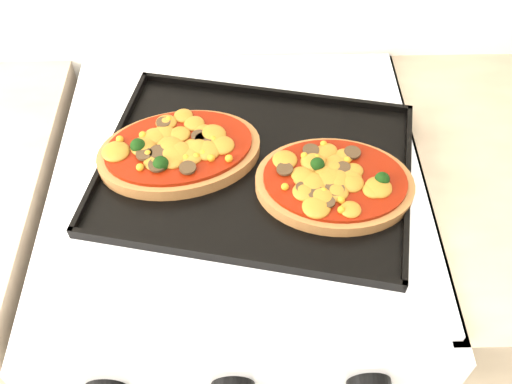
{
  "coord_description": "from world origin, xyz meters",
  "views": [
    {
      "loc": [
        0.04,
        1.1,
        1.6
      ],
      "look_at": [
        0.05,
        1.65,
        0.92
      ],
      "focal_mm": 40.0,
      "sensor_mm": 36.0,
      "label": 1
    }
  ],
  "objects_px": {
    "baking_tray": "(255,167)",
    "pizza_left": "(179,150)",
    "stove": "(243,305)",
    "pizza_right": "(335,182)"
  },
  "relations": [
    {
      "from": "stove",
      "to": "baking_tray",
      "type": "distance_m",
      "value": 0.47
    },
    {
      "from": "baking_tray",
      "to": "pizza_left",
      "type": "xyz_separation_m",
      "value": [
        -0.12,
        0.02,
        0.02
      ]
    },
    {
      "from": "pizza_left",
      "to": "stove",
      "type": "bearing_deg",
      "value": -13.14
    },
    {
      "from": "stove",
      "to": "pizza_right",
      "type": "height_order",
      "value": "pizza_right"
    },
    {
      "from": "stove",
      "to": "pizza_left",
      "type": "distance_m",
      "value": 0.49
    },
    {
      "from": "stove",
      "to": "pizza_left",
      "type": "bearing_deg",
      "value": 166.86
    },
    {
      "from": "baking_tray",
      "to": "pizza_left",
      "type": "distance_m",
      "value": 0.12
    },
    {
      "from": "pizza_left",
      "to": "pizza_right",
      "type": "height_order",
      "value": "pizza_left"
    },
    {
      "from": "pizza_left",
      "to": "pizza_right",
      "type": "xyz_separation_m",
      "value": [
        0.24,
        -0.07,
        -0.0
      ]
    },
    {
      "from": "baking_tray",
      "to": "pizza_left",
      "type": "bearing_deg",
      "value": -178.8
    }
  ]
}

